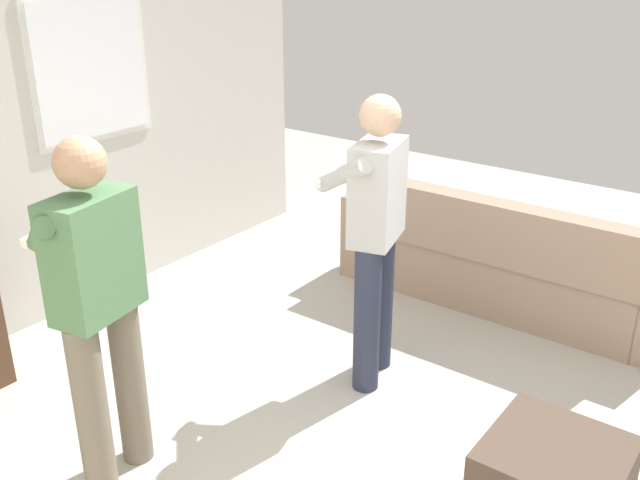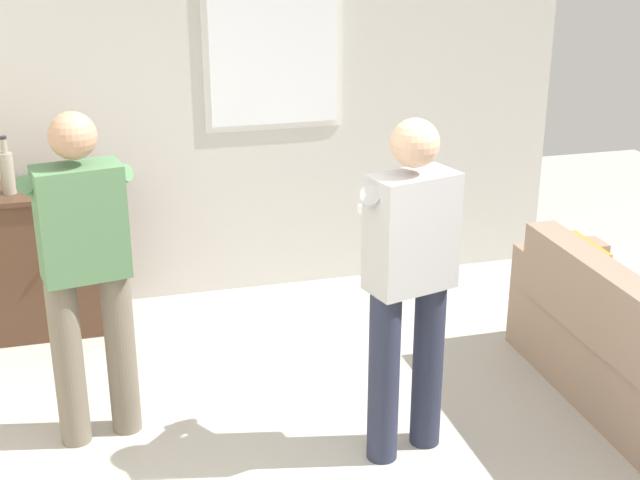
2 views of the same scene
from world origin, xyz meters
TOP-DOWN VIEW (x-y plane):
  - ground at (0.00, 0.00)m, footprint 10.40×10.40m
  - wall_back_with_window at (0.01, 2.66)m, footprint 5.20×0.15m
  - couch at (2.01, 0.22)m, footprint 0.57×2.34m
  - ottoman at (0.29, -0.81)m, footprint 0.59×0.59m
  - person_standing_left at (-0.70, 0.97)m, footprint 0.55×0.51m
  - person_standing_right at (0.75, 0.45)m, footprint 0.54×0.52m

SIDE VIEW (x-z plane):
  - ground at x=0.00m, z-range 0.00..0.00m
  - ottoman at x=0.29m, z-range 0.00..0.36m
  - couch at x=2.01m, z-range -0.09..0.75m
  - person_standing_left at x=-0.70m, z-range 0.10..1.78m
  - person_standing_right at x=0.75m, z-range 0.10..1.78m
  - wall_back_with_window at x=0.01m, z-range 0.01..2.81m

